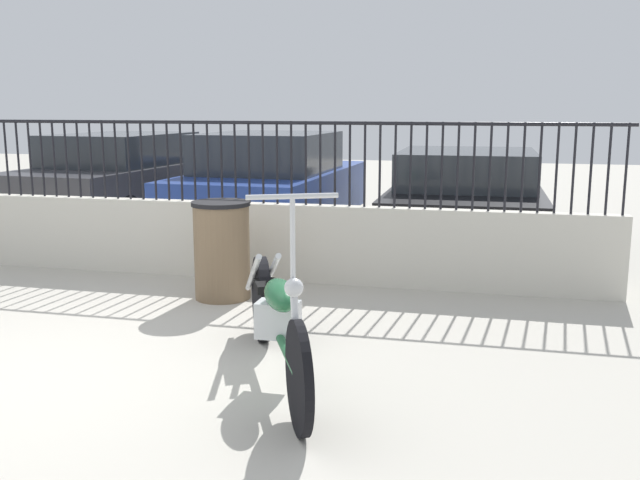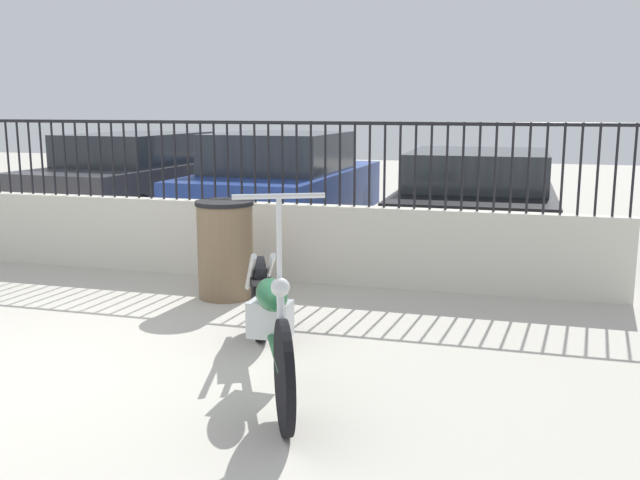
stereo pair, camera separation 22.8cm
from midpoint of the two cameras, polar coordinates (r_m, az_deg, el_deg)
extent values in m
plane|color=#B7B2A5|center=(5.32, -20.51, -9.98)|extent=(40.00, 40.00, 0.00)
cube|color=beige|center=(7.78, -7.45, 0.14)|extent=(8.41, 0.18, 0.81)
cylinder|color=black|center=(9.02, -23.03, 6.17)|extent=(0.02, 0.02, 0.85)
cylinder|color=black|center=(8.92, -22.26, 6.18)|extent=(0.02, 0.02, 0.85)
cylinder|color=black|center=(8.83, -21.48, 6.20)|extent=(0.02, 0.02, 0.85)
cylinder|color=black|center=(8.74, -20.67, 6.21)|extent=(0.02, 0.02, 0.85)
cylinder|color=black|center=(8.65, -19.85, 6.22)|extent=(0.02, 0.02, 0.85)
cylinder|color=black|center=(8.56, -19.01, 6.24)|extent=(0.02, 0.02, 0.85)
cylinder|color=black|center=(8.48, -18.16, 6.25)|extent=(0.02, 0.02, 0.85)
cylinder|color=black|center=(8.39, -17.29, 6.26)|extent=(0.02, 0.02, 0.85)
cylinder|color=black|center=(8.31, -16.40, 6.27)|extent=(0.02, 0.02, 0.85)
cylinder|color=black|center=(8.23, -15.49, 6.27)|extent=(0.02, 0.02, 0.85)
cylinder|color=black|center=(8.15, -14.56, 6.28)|extent=(0.02, 0.02, 0.85)
cylinder|color=black|center=(8.08, -13.62, 6.28)|extent=(0.02, 0.02, 0.85)
cylinder|color=black|center=(8.00, -12.66, 6.29)|extent=(0.02, 0.02, 0.85)
cylinder|color=black|center=(7.93, -11.68, 6.29)|extent=(0.02, 0.02, 0.85)
cylinder|color=black|center=(7.86, -10.69, 6.29)|extent=(0.02, 0.02, 0.85)
cylinder|color=black|center=(7.80, -9.68, 6.28)|extent=(0.02, 0.02, 0.85)
cylinder|color=black|center=(7.73, -8.65, 6.28)|extent=(0.02, 0.02, 0.85)
cylinder|color=black|center=(7.67, -7.60, 6.27)|extent=(0.02, 0.02, 0.85)
cylinder|color=black|center=(7.61, -6.54, 6.26)|extent=(0.02, 0.02, 0.85)
cylinder|color=black|center=(7.55, -5.46, 6.25)|extent=(0.02, 0.02, 0.85)
cylinder|color=black|center=(7.50, -4.36, 6.24)|extent=(0.02, 0.02, 0.85)
cylinder|color=black|center=(7.45, -3.25, 6.22)|extent=(0.02, 0.02, 0.85)
cylinder|color=black|center=(7.40, -2.13, 6.20)|extent=(0.02, 0.02, 0.85)
cylinder|color=black|center=(7.36, -0.99, 6.18)|extent=(0.02, 0.02, 0.85)
cylinder|color=black|center=(7.31, 0.17, 6.15)|extent=(0.02, 0.02, 0.85)
cylinder|color=black|center=(7.27, 1.33, 6.13)|extent=(0.02, 0.02, 0.85)
cylinder|color=black|center=(7.24, 2.51, 6.09)|extent=(0.02, 0.02, 0.85)
cylinder|color=black|center=(7.20, 3.70, 6.06)|extent=(0.02, 0.02, 0.85)
cylinder|color=black|center=(7.17, 4.90, 6.03)|extent=(0.02, 0.02, 0.85)
cylinder|color=black|center=(7.15, 6.11, 5.99)|extent=(0.02, 0.02, 0.85)
cylinder|color=black|center=(7.12, 7.33, 5.94)|extent=(0.02, 0.02, 0.85)
cylinder|color=black|center=(7.10, 8.55, 5.90)|extent=(0.02, 0.02, 0.85)
cylinder|color=black|center=(7.08, 9.78, 5.85)|extent=(0.02, 0.02, 0.85)
cylinder|color=black|center=(7.07, 11.02, 5.80)|extent=(0.02, 0.02, 0.85)
cylinder|color=black|center=(7.06, 12.26, 5.75)|extent=(0.02, 0.02, 0.85)
cylinder|color=black|center=(7.05, 13.51, 5.69)|extent=(0.02, 0.02, 0.85)
cylinder|color=black|center=(7.05, 14.75, 5.63)|extent=(0.02, 0.02, 0.85)
cylinder|color=black|center=(7.04, 16.00, 5.57)|extent=(0.02, 0.02, 0.85)
cylinder|color=black|center=(7.05, 17.25, 5.50)|extent=(0.02, 0.02, 0.85)
cylinder|color=black|center=(7.05, 18.49, 5.44)|extent=(0.02, 0.02, 0.85)
cylinder|color=black|center=(7.06, 19.74, 5.37)|extent=(0.02, 0.02, 0.85)
cylinder|color=black|center=(7.07, 20.97, 5.30)|extent=(0.02, 0.02, 0.85)
cylinder|color=black|center=(7.09, 22.21, 5.22)|extent=(0.02, 0.02, 0.85)
cylinder|color=black|center=(7.11, 23.43, 5.15)|extent=(0.02, 0.02, 0.85)
cylinder|color=black|center=(7.13, 24.65, 5.07)|extent=(0.02, 0.02, 0.85)
cylinder|color=black|center=(7.65, -7.68, 9.32)|extent=(8.41, 0.04, 0.04)
cylinder|color=black|center=(4.04, -1.25, -10.94)|extent=(0.33, 0.61, 0.65)
cylinder|color=black|center=(5.63, -3.71, -4.68)|extent=(0.36, 0.64, 0.67)
cylinder|color=#1E5933|center=(4.83, -2.69, -7.30)|extent=(0.71, 1.42, 0.06)
cube|color=silver|center=(4.75, -2.63, -6.34)|extent=(0.28, 0.18, 0.24)
ellipsoid|color=#1E5933|center=(4.58, -2.47, -4.38)|extent=(0.41, 0.56, 0.18)
cube|color=black|center=(5.30, -3.41, -3.65)|extent=(0.26, 0.32, 0.06)
cylinder|color=silver|center=(4.04, -1.45, -7.18)|extent=(0.13, 0.22, 0.51)
sphere|color=silver|center=(4.03, -1.58, -3.81)|extent=(0.11, 0.11, 0.11)
cylinder|color=silver|center=(4.01, -1.66, 0.00)|extent=(0.03, 0.03, 0.49)
cylinder|color=silver|center=(3.97, -1.68, 3.52)|extent=(0.48, 0.25, 0.03)
cylinder|color=silver|center=(5.52, -4.41, -2.64)|extent=(0.40, 0.78, 0.47)
cylinder|color=silver|center=(5.53, -2.97, -2.59)|extent=(0.40, 0.78, 0.47)
cylinder|color=brown|center=(6.85, -6.63, -0.92)|extent=(0.53, 0.53, 0.89)
cylinder|color=black|center=(6.78, -6.71, 2.96)|extent=(0.55, 0.55, 0.04)
cylinder|color=black|center=(13.18, -12.83, 3.89)|extent=(0.16, 0.65, 0.64)
cylinder|color=black|center=(12.39, -6.56, 3.67)|extent=(0.16, 0.65, 0.64)
cylinder|color=black|center=(10.98, -20.64, 2.16)|extent=(0.16, 0.65, 0.64)
cylinder|color=black|center=(10.02, -13.64, 1.78)|extent=(0.16, 0.65, 0.64)
cube|color=#38383D|center=(11.56, -13.24, 4.30)|extent=(2.04, 4.58, 0.70)
cube|color=#2D3338|center=(11.33, -13.98, 7.11)|extent=(1.70, 2.25, 0.47)
cylinder|color=black|center=(11.65, -3.97, 3.28)|extent=(0.13, 0.64, 0.64)
cylinder|color=black|center=(11.14, 4.17, 2.93)|extent=(0.13, 0.64, 0.64)
cylinder|color=black|center=(9.39, -9.64, 1.36)|extent=(0.13, 0.64, 0.64)
cylinder|color=black|center=(8.75, 0.28, 0.83)|extent=(0.13, 0.64, 0.64)
cube|color=navy|center=(10.16, -2.16, 3.68)|extent=(1.94, 4.11, 0.68)
cube|color=#2D3338|center=(9.91, -2.58, 7.03)|extent=(1.69, 2.00, 0.53)
cylinder|color=black|center=(11.03, 8.78, 2.76)|extent=(0.12, 0.64, 0.64)
cylinder|color=black|center=(10.98, 17.98, 2.32)|extent=(0.12, 0.64, 0.64)
cylinder|color=black|center=(8.49, 6.75, 0.45)|extent=(0.12, 0.64, 0.64)
cylinder|color=black|center=(8.42, 18.72, -0.13)|extent=(0.12, 0.64, 0.64)
cube|color=black|center=(9.66, 13.13, 2.66)|extent=(1.91, 4.20, 0.55)
cube|color=#2D3338|center=(9.40, 13.21, 5.55)|extent=(1.71, 2.02, 0.46)
camera|label=1|loc=(0.11, -88.92, 0.20)|focal=40.00mm
camera|label=2|loc=(0.11, 91.08, -0.20)|focal=40.00mm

